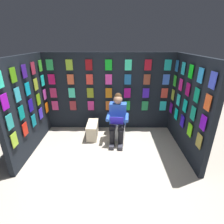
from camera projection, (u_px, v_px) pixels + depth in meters
The scene contains 7 objects.
ground_plane at pixel (106, 178), 3.13m from camera, with size 30.00×30.00×0.00m, color #B2A899.
display_wall_back at pixel (109, 92), 4.59m from camera, with size 3.44×0.14×2.05m.
display_wall_left at pixel (189, 106), 3.62m from camera, with size 0.14×1.97×2.05m.
display_wall_right at pixel (27, 106), 3.65m from camera, with size 0.14×1.97×2.05m.
toilet at pixel (118, 124), 4.39m from camera, with size 0.43×0.57×0.77m.
person_reading at pixel (117, 118), 4.08m from camera, with size 0.55×0.71×1.19m.
comic_longbox_near at pixel (93, 130), 4.40m from camera, with size 0.26×0.61×0.38m.
Camera 1 is at (-0.13, 2.42, 2.31)m, focal length 27.53 mm.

